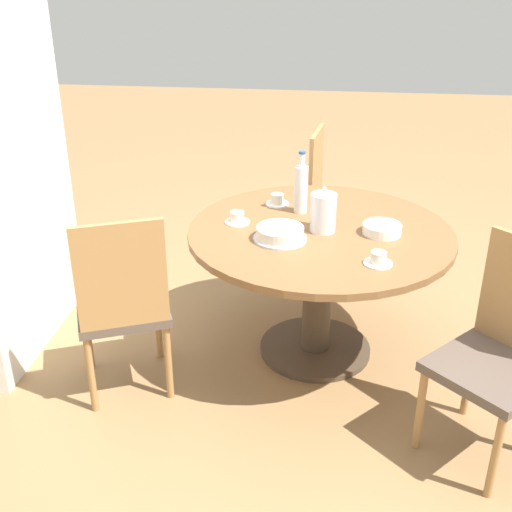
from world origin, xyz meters
TOP-DOWN VIEW (x-y plane):
  - ground_plane at (0.00, 0.00)m, footprint 14.00×14.00m
  - dining_table at (0.00, 0.00)m, footprint 1.32×1.32m
  - chair_a at (1.00, -0.07)m, footprint 0.47×0.47m
  - chair_b at (-0.45, 0.89)m, footprint 0.55×0.55m
  - chair_c at (-0.64, -0.77)m, footprint 0.59×0.59m
  - bookshelf at (-0.05, 1.60)m, footprint 1.04×0.28m
  - coffee_pot at (-0.01, -0.01)m, footprint 0.13×0.13m
  - water_bottle at (0.23, 0.11)m, footprint 0.07×0.07m
  - cake_main at (-0.14, 0.19)m, footprint 0.26×0.26m
  - cup_a at (0.32, 0.25)m, footprint 0.13×0.13m
  - cup_b at (-0.35, -0.27)m, footprint 0.13×0.13m
  - cup_c at (0.04, 0.42)m, footprint 0.13×0.13m
  - plate_stack at (-0.01, -0.30)m, footprint 0.19×0.19m

SIDE VIEW (x-z plane):
  - ground_plane at x=0.00m, z-range 0.00..0.00m
  - chair_a at x=1.00m, z-range 0.02..0.97m
  - chair_b at x=-0.45m, z-range 0.02..0.97m
  - chair_c at x=-0.64m, z-range 0.02..0.97m
  - dining_table at x=0.00m, z-range 0.20..0.92m
  - cup_a at x=0.32m, z-range 0.71..0.77m
  - cup_b at x=-0.35m, z-range 0.71..0.77m
  - cup_c at x=0.04m, z-range 0.71..0.77m
  - plate_stack at x=-0.01m, z-range 0.72..0.77m
  - cake_main at x=-0.14m, z-range 0.72..0.78m
  - coffee_pot at x=-0.01m, z-range 0.71..0.94m
  - water_bottle at x=0.23m, z-range 0.69..1.02m
  - bookshelf at x=-0.05m, z-range 0.02..1.85m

